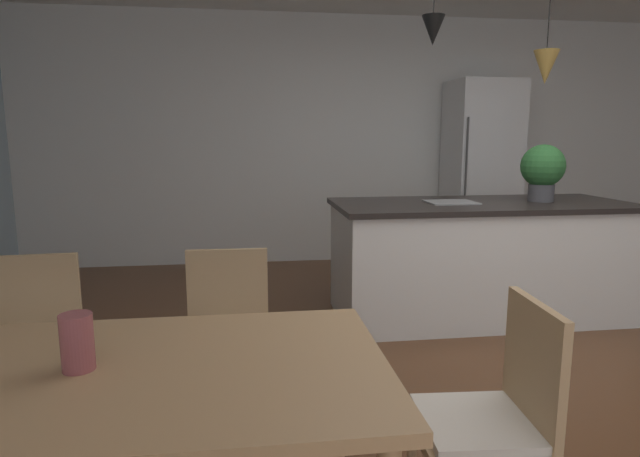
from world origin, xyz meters
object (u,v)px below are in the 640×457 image
dining_table (69,393)px  chair_kitchen_end (492,419)px  refrigerator (480,174)px  potted_plant_on_island (543,169)px  kitchen_island (480,258)px  vase_on_dining_table (77,342)px  chair_far_left (31,350)px  chair_far_right (227,340)px

dining_table → chair_kitchen_end: 1.32m
refrigerator → potted_plant_on_island: size_ratio=4.55×
kitchen_island → vase_on_dining_table: (-2.28, -2.28, 0.34)m
kitchen_island → vase_on_dining_table: kitchen_island is taller
kitchen_island → refrigerator: 1.96m
chair_far_left → refrigerator: (3.50, 3.20, 0.52)m
chair_far_left → chair_kitchen_end: (1.73, -0.82, 0.00)m
dining_table → chair_far_right: (0.42, 0.82, -0.18)m
dining_table → chair_kitchen_end: (1.31, -0.00, -0.18)m
chair_kitchen_end → refrigerator: refrigerator is taller
dining_table → potted_plant_on_island: 3.65m
chair_kitchen_end → refrigerator: (1.77, 4.02, 0.52)m
chair_far_right → vase_on_dining_table: (-0.39, -0.81, 0.33)m
kitchen_island → vase_on_dining_table: bearing=-135.0°
kitchen_island → chair_kitchen_end: bearing=-113.6°
chair_kitchen_end → refrigerator: size_ratio=0.44×
chair_far_left → chair_kitchen_end: 1.92m
vase_on_dining_table → chair_far_right: bearing=64.0°
refrigerator → chair_far_right: bearing=-129.7°
chair_kitchen_end → refrigerator: bearing=66.2°
chair_far_left → potted_plant_on_island: bearing=24.6°
chair_far_left → refrigerator: 4.77m
potted_plant_on_island → vase_on_dining_table: potted_plant_on_island is taller
dining_table → potted_plant_on_island: potted_plant_on_island is taller
chair_far_left → chair_far_right: same height
chair_kitchen_end → potted_plant_on_island: potted_plant_on_island is taller
kitchen_island → refrigerator: (0.76, 1.72, 0.54)m
refrigerator → chair_kitchen_end: bearing=-113.8°
dining_table → chair_kitchen_end: size_ratio=2.15×
chair_far_left → kitchen_island: size_ratio=0.38×
chair_kitchen_end → vase_on_dining_table: size_ratio=5.18×
chair_far_right → chair_kitchen_end: bearing=-43.0°
dining_table → chair_kitchen_end: bearing=-0.2°
chair_far_right → refrigerator: size_ratio=0.44×
chair_far_left → vase_on_dining_table: vase_on_dining_table is taller
chair_far_left → vase_on_dining_table: (0.46, -0.81, 0.33)m
chair_far_right → chair_kitchen_end: size_ratio=1.00×
chair_kitchen_end → kitchen_island: kitchen_island is taller
potted_plant_on_island → refrigerator: bearing=80.5°
vase_on_dining_table → kitchen_island: bearing=45.0°
kitchen_island → potted_plant_on_island: bearing=0.0°
refrigerator → vase_on_dining_table: 5.04m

